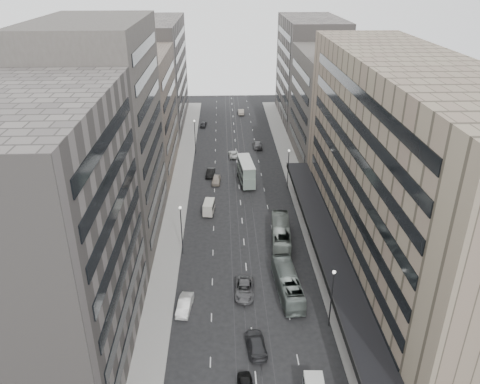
{
  "coord_description": "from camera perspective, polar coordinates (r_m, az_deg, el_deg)",
  "views": [
    {
      "loc": [
        -3.16,
        -49.87,
        40.71
      ],
      "look_at": [
        -0.41,
        20.86,
        6.2
      ],
      "focal_mm": 35.0,
      "sensor_mm": 36.0,
      "label": 1
    }
  ],
  "objects": [
    {
      "name": "sedan_3",
      "position": [
        57.53,
        1.97,
        -17.99
      ],
      "size": [
        2.63,
        5.49,
        1.54
      ],
      "primitive_type": "imported",
      "rotation": [
        0.0,
        0.0,
        3.23
      ],
      "color": "#27282A",
      "rests_on": "ground"
    },
    {
      "name": "building_left_d",
      "position": [
        132.88,
        -10.43,
        13.98
      ],
      "size": [
        15.0,
        38.0,
        28.0
      ],
      "primitive_type": "cube",
      "color": "slate",
      "rests_on": "ground"
    },
    {
      "name": "lamp_right_near",
      "position": [
        58.65,
        11.16,
        -11.86
      ],
      "size": [
        0.44,
        0.44,
        8.32
      ],
      "color": "#262628",
      "rests_on": "ground"
    },
    {
      "name": "building_left_b",
      "position": [
        75.11,
        -16.35,
        6.52
      ],
      "size": [
        15.0,
        26.0,
        34.0
      ],
      "primitive_type": "cube",
      "color": "#47433D",
      "rests_on": "ground"
    },
    {
      "name": "double_decker",
      "position": [
        95.71,
        0.75,
        2.55
      ],
      "size": [
        3.49,
        9.18,
        4.91
      ],
      "rotation": [
        0.0,
        0.0,
        0.1
      ],
      "color": "gray",
      "rests_on": "ground"
    },
    {
      "name": "sidewalk_left",
      "position": [
        96.76,
        -7.26,
        0.94
      ],
      "size": [
        4.0,
        125.0,
        0.15
      ],
      "primitive_type": "cube",
      "color": "gray",
      "rests_on": "ground"
    },
    {
      "name": "sedan_8",
      "position": [
        131.76,
        -4.49,
        8.21
      ],
      "size": [
        2.06,
        4.07,
        1.33
      ],
      "primitive_type": "imported",
      "rotation": [
        0.0,
        0.0,
        -0.13
      ],
      "color": "#28282B",
      "rests_on": "ground"
    },
    {
      "name": "bus_near",
      "position": [
        65.3,
        5.83,
        -11.0
      ],
      "size": [
        3.39,
        11.38,
        3.13
      ],
      "primitive_type": "imported",
      "rotation": [
        0.0,
        0.0,
        3.21
      ],
      "color": "slate",
      "rests_on": "ground"
    },
    {
      "name": "sedan_1",
      "position": [
        63.09,
        -6.76,
        -13.5
      ],
      "size": [
        2.24,
        4.89,
        1.56
      ],
      "primitive_type": "imported",
      "rotation": [
        0.0,
        0.0,
        -0.13
      ],
      "color": "silver",
      "rests_on": "ground"
    },
    {
      "name": "sedan_9",
      "position": [
        142.95,
        0.12,
        9.77
      ],
      "size": [
        1.7,
        4.77,
        1.57
      ],
      "primitive_type": "imported",
      "rotation": [
        0.0,
        0.0,
        3.15
      ],
      "color": "#A89B8C",
      "rests_on": "ground"
    },
    {
      "name": "building_left_a",
      "position": [
        52.45,
        -22.47,
        -5.57
      ],
      "size": [
        15.0,
        28.0,
        30.0
      ],
      "primitive_type": "cube",
      "color": "slate",
      "rests_on": "ground"
    },
    {
      "name": "panel_van",
      "position": [
        84.47,
        -3.82,
        -1.86
      ],
      "size": [
        2.27,
        4.03,
        2.42
      ],
      "rotation": [
        0.0,
        0.0,
        -0.12
      ],
      "color": "beige",
      "rests_on": "ground"
    },
    {
      "name": "sedan_6",
      "position": [
        109.97,
        -0.79,
        4.63
      ],
      "size": [
        2.45,
        4.9,
        1.33
      ],
      "primitive_type": "imported",
      "rotation": [
        0.0,
        0.0,
        3.19
      ],
      "color": "silver",
      "rests_on": "ground"
    },
    {
      "name": "building_left_c",
      "position": [
        101.6,
        -12.7,
        9.24
      ],
      "size": [
        15.0,
        28.0,
        25.0
      ],
      "primitive_type": "cube",
      "color": "#716458",
      "rests_on": "ground"
    },
    {
      "name": "lamp_right_far",
      "position": [
        92.89,
        5.91,
        3.37
      ],
      "size": [
        0.44,
        0.44,
        8.32
      ],
      "color": "#262628",
      "rests_on": "ground"
    },
    {
      "name": "sedan_4",
      "position": [
        96.52,
        -2.91,
        1.48
      ],
      "size": [
        2.09,
        4.38,
        1.44
      ],
      "primitive_type": "imported",
      "rotation": [
        0.0,
        0.0,
        -0.09
      ],
      "color": "#A09385",
      "rests_on": "ground"
    },
    {
      "name": "sedan_2",
      "position": [
        65.25,
        0.52,
        -11.74
      ],
      "size": [
        2.92,
        5.75,
        1.56
      ],
      "primitive_type": "imported",
      "rotation": [
        0.0,
        0.0,
        -0.06
      ],
      "color": "#505052",
      "rests_on": "ground"
    },
    {
      "name": "sidewalk_right",
      "position": [
        97.54,
        6.92,
        1.17
      ],
      "size": [
        4.0,
        125.0,
        0.15
      ],
      "primitive_type": "cube",
      "color": "gray",
      "rests_on": "ground"
    },
    {
      "name": "lamp_left_far",
      "position": [
        110.91,
        -5.53,
        7.2
      ],
      "size": [
        0.44,
        0.44,
        8.32
      ],
      "color": "#262628",
      "rests_on": "ground"
    },
    {
      "name": "building_right_mid",
      "position": [
        108.67,
        11.15,
        10.19
      ],
      "size": [
        15.0,
        28.0,
        24.0
      ],
      "primitive_type": "cube",
      "color": "#47433D",
      "rests_on": "ground"
    },
    {
      "name": "department_store",
      "position": [
        67.96,
        19.21,
        2.19
      ],
      "size": [
        19.2,
        60.0,
        30.0
      ],
      "color": "gray",
      "rests_on": "ground"
    },
    {
      "name": "ground",
      "position": [
        64.46,
        1.11,
        -13.19
      ],
      "size": [
        220.0,
        220.0,
        0.0
      ],
      "primitive_type": "plane",
      "color": "black",
      "rests_on": "ground"
    },
    {
      "name": "sedan_5",
      "position": [
        99.9,
        -3.62,
        2.36
      ],
      "size": [
        2.05,
        4.7,
        1.5
      ],
      "primitive_type": "imported",
      "rotation": [
        0.0,
        0.0,
        -0.1
      ],
      "color": "black",
      "rests_on": "ground"
    },
    {
      "name": "sedan_7",
      "position": [
        115.86,
        2.13,
        5.8
      ],
      "size": [
        2.15,
        5.26,
        1.53
      ],
      "primitive_type": "imported",
      "rotation": [
        0.0,
        0.0,
        3.14
      ],
      "color": "#605F62",
      "rests_on": "ground"
    },
    {
      "name": "lamp_left_near",
      "position": [
        71.63,
        -7.19,
        -3.95
      ],
      "size": [
        0.44,
        0.44,
        8.32
      ],
      "color": "#262628",
      "rests_on": "ground"
    },
    {
      "name": "building_right_far",
      "position": [
        136.79,
        8.47,
        14.46
      ],
      "size": [
        15.0,
        32.0,
        28.0
      ],
      "primitive_type": "cube",
      "color": "slate",
      "rests_on": "ground"
    },
    {
      "name": "bus_far",
      "position": [
        75.98,
        5.01,
        -5.08
      ],
      "size": [
        3.72,
        11.91,
        3.27
      ],
      "primitive_type": "imported",
      "rotation": [
        0.0,
        0.0,
        3.06
      ],
      "color": "gray",
      "rests_on": "ground"
    }
  ]
}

